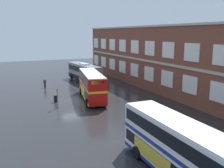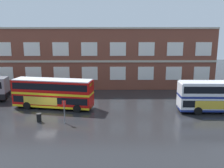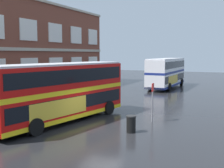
{
  "view_description": "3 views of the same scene",
  "coord_description": "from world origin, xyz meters",
  "px_view_note": "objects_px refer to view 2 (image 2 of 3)",
  "views": [
    {
      "loc": [
        35.61,
        -9.37,
        9.86
      ],
      "look_at": [
        6.21,
        3.98,
        3.34
      ],
      "focal_mm": 40.42,
      "sensor_mm": 36.0,
      "label": 1
    },
    {
      "loc": [
        8.27,
        -29.78,
        10.54
      ],
      "look_at": [
        8.5,
        0.86,
        3.91
      ],
      "focal_mm": 39.54,
      "sensor_mm": 36.0,
      "label": 2
    },
    {
      "loc": [
        -15.71,
        -8.0,
        4.73
      ],
      "look_at": [
        9.03,
        3.31,
        1.79
      ],
      "focal_mm": 45.21,
      "sensor_mm": 36.0,
      "label": 3
    }
  ],
  "objects_px": {
    "double_decker_middle": "(221,96)",
    "station_litter_bin": "(39,118)",
    "double_decker_near": "(53,93)",
    "bus_stand_flag": "(64,110)"
  },
  "relations": [
    {
      "from": "double_decker_middle",
      "to": "station_litter_bin",
      "type": "xyz_separation_m",
      "value": [
        -22.98,
        -3.48,
        -1.63
      ]
    },
    {
      "from": "bus_stand_flag",
      "to": "station_litter_bin",
      "type": "bearing_deg",
      "value": 172.61
    },
    {
      "from": "double_decker_middle",
      "to": "station_litter_bin",
      "type": "bearing_deg",
      "value": -171.4
    },
    {
      "from": "double_decker_near",
      "to": "double_decker_middle",
      "type": "relative_size",
      "value": 1.02
    },
    {
      "from": "double_decker_near",
      "to": "double_decker_middle",
      "type": "distance_m",
      "value": 22.54
    },
    {
      "from": "double_decker_near",
      "to": "bus_stand_flag",
      "type": "height_order",
      "value": "double_decker_near"
    },
    {
      "from": "double_decker_middle",
      "to": "bus_stand_flag",
      "type": "distance_m",
      "value": 20.27
    },
    {
      "from": "double_decker_near",
      "to": "bus_stand_flag",
      "type": "bearing_deg",
      "value": -66.0
    },
    {
      "from": "double_decker_near",
      "to": "station_litter_bin",
      "type": "height_order",
      "value": "double_decker_near"
    },
    {
      "from": "double_decker_middle",
      "to": "station_litter_bin",
      "type": "relative_size",
      "value": 10.74
    }
  ]
}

